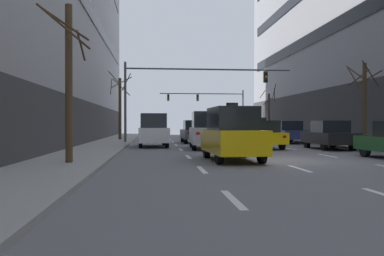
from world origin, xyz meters
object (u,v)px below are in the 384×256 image
car_parked_2 (329,135)px  street_tree_1 (69,80)px  street_tree_3 (364,100)px  traffic_signal_0 (183,85)px  traffic_signal_1 (212,102)px  taxi_driving_3 (262,135)px  street_tree_0 (120,106)px  taxi_driving_2 (232,134)px  car_driving_1 (153,130)px  street_tree_2 (269,113)px  car_driving_0 (195,132)px  car_driving_4 (207,130)px  car_parked_3 (287,132)px

car_parked_2 → street_tree_1: (-12.96, -8.24, 2.15)m
car_parked_2 → street_tree_3: street_tree_3 is taller
traffic_signal_0 → traffic_signal_1: 22.24m
street_tree_3 → taxi_driving_3: bearing=172.2°
taxi_driving_3 → street_tree_1: street_tree_1 is taller
street_tree_0 → street_tree_3: street_tree_0 is taller
traffic_signal_1 → street_tree_0: size_ratio=1.87×
street_tree_1 → taxi_driving_2: bearing=15.4°
taxi_driving_3 → street_tree_3: bearing=-7.8°
car_driving_1 → street_tree_2: size_ratio=0.79×
car_driving_0 → car_driving_1: 5.83m
taxi_driving_3 → street_tree_2: bearing=72.4°
car_driving_4 → street_tree_0: 13.11m
traffic_signal_0 → street_tree_0: traffic_signal_0 is taller
traffic_signal_1 → taxi_driving_2: bearing=-97.1°
street_tree_0 → car_driving_0: bearing=-35.1°
car_driving_1 → taxi_driving_2: 10.41m
taxi_driving_2 → car_driving_1: bearing=107.6°
car_parked_2 → street_tree_0: bearing=136.2°
car_driving_4 → street_tree_0: street_tree_0 is taller
traffic_signal_0 → traffic_signal_1: traffic_signal_0 is taller
street_tree_1 → car_driving_0: bearing=69.9°
car_parked_2 → street_tree_1: street_tree_1 is taller
street_tree_0 → car_driving_1: bearing=-72.7°
taxi_driving_3 → street_tree_1: size_ratio=0.82×
traffic_signal_0 → street_tree_2: (10.25, 12.61, -1.68)m
car_parked_3 → street_tree_2: bearing=79.7°
car_parked_3 → street_tree_3: size_ratio=0.91×
taxi_driving_2 → street_tree_2: street_tree_2 is taller
car_driving_0 → traffic_signal_0: traffic_signal_0 is taller
car_driving_0 → taxi_driving_3: taxi_driving_3 is taller
street_tree_1 → street_tree_2: size_ratio=0.97×
taxi_driving_3 → car_driving_4: 3.33m
taxi_driving_2 → car_driving_4: taxi_driving_2 is taller
taxi_driving_2 → street_tree_3: size_ratio=0.89×
traffic_signal_1 → car_driving_1: bearing=-106.5°
taxi_driving_2 → car_parked_3: 15.54m
car_driving_4 → street_tree_0: size_ratio=0.78×
car_driving_0 → street_tree_0: bearing=144.9°
car_driving_1 → taxi_driving_2: bearing=-72.4°
street_tree_3 → traffic_signal_0: bearing=145.4°
taxi_driving_2 → street_tree_1: (-5.98, -1.65, 1.91)m
car_driving_1 → street_tree_1: size_ratio=0.82×
car_driving_1 → traffic_signal_1: size_ratio=0.41×
car_parked_3 → car_parked_2: bearing=-90.0°
taxi_driving_2 → traffic_signal_1: traffic_signal_1 is taller
taxi_driving_2 → street_tree_0: 20.06m
taxi_driving_3 → car_driving_4: car_driving_4 is taller
car_driving_1 → car_driving_0: bearing=56.8°
car_driving_0 → traffic_signal_1: (4.36, 20.64, 3.44)m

